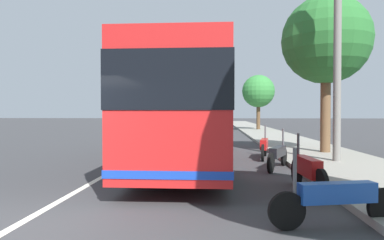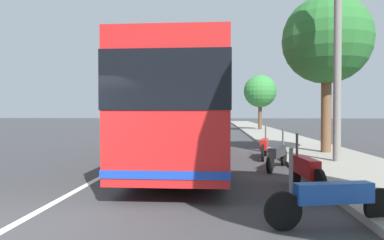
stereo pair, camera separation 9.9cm
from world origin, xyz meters
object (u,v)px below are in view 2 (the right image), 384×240
at_px(car_behind_bus, 210,121).
at_px(roadside_tree_mid_block, 327,40).
at_px(motorcycle_nearest_curb, 264,146).
at_px(utility_pole, 338,39).
at_px(motorcycle_angled, 278,154).
at_px(car_ahead_same_lane, 166,123).
at_px(coach_bus, 190,107).
at_px(motorcycle_by_tree, 306,171).
at_px(roadside_tree_far_block, 260,91).
at_px(motorcycle_far_end, 333,198).

distance_m(car_behind_bus, roadside_tree_mid_block, 33.79).
distance_m(motorcycle_nearest_curb, utility_pole, 4.66).
xyz_separation_m(motorcycle_angled, car_ahead_same_lane, (23.22, 7.09, 0.27)).
relative_size(coach_bus, car_ahead_same_lane, 2.73).
relative_size(coach_bus, motorcycle_angled, 5.85).
bearing_deg(coach_bus, motorcycle_nearest_curb, -70.50).
bearing_deg(motorcycle_by_tree, motorcycle_angled, -2.96).
bearing_deg(roadside_tree_far_block, coach_bus, 166.96).
distance_m(car_behind_bus, utility_pole, 36.32).
bearing_deg(car_behind_bus, car_ahead_same_lane, 162.04).
relative_size(car_ahead_same_lane, car_behind_bus, 1.08).
height_order(motorcycle_nearest_curb, roadside_tree_mid_block, roadside_tree_mid_block).
bearing_deg(utility_pole, motorcycle_by_tree, 153.99).
bearing_deg(coach_bus, roadside_tree_far_block, -13.13).
xyz_separation_m(motorcycle_nearest_curb, car_ahead_same_lane, (20.65, 7.01, 0.25)).
xyz_separation_m(coach_bus, car_ahead_same_lane, (21.65, 4.21, -1.24)).
relative_size(motorcycle_by_tree, motorcycle_angled, 1.07).
relative_size(motorcycle_angled, utility_pole, 0.25).
relative_size(motorcycle_by_tree, roadside_tree_far_block, 0.41).
bearing_deg(motorcycle_nearest_curb, coach_bus, 120.87).
xyz_separation_m(motorcycle_far_end, motorcycle_nearest_curb, (8.15, -0.03, 0.03)).
bearing_deg(roadside_tree_mid_block, motorcycle_angled, 145.02).
distance_m(coach_bus, motorcycle_nearest_curb, 3.33).
height_order(coach_bus, motorcycle_nearest_curb, coach_bus).
bearing_deg(roadside_tree_far_block, motorcycle_nearest_curb, 173.64).
height_order(motorcycle_by_tree, utility_pole, utility_pole).
distance_m(motorcycle_angled, car_behind_bus, 36.93).
bearing_deg(car_behind_bus, motorcycle_far_end, -177.27).
xyz_separation_m(motorcycle_nearest_curb, roadside_tree_mid_block, (1.17, -2.68, 4.29)).
bearing_deg(motorcycle_by_tree, car_behind_bus, 0.05).
xyz_separation_m(coach_bus, motorcycle_nearest_curb, (1.00, -2.80, -1.49)).
relative_size(coach_bus, roadside_tree_far_block, 2.22).
bearing_deg(motorcycle_far_end, roadside_tree_far_block, -107.35).
relative_size(motorcycle_nearest_curb, roadside_tree_far_block, 0.41).
height_order(motorcycle_angled, roadside_tree_mid_block, roadside_tree_mid_block).
bearing_deg(motorcycle_nearest_curb, car_behind_bus, 16.14).
height_order(coach_bus, car_behind_bus, coach_bus).
bearing_deg(roadside_tree_far_block, motorcycle_by_tree, 175.30).
xyz_separation_m(car_ahead_same_lane, car_behind_bus, (13.59, -4.10, -0.02)).
xyz_separation_m(roadside_tree_mid_block, utility_pole, (-2.70, 0.46, -0.49)).
height_order(coach_bus, motorcycle_by_tree, coach_bus).
distance_m(motorcycle_nearest_curb, car_ahead_same_lane, 21.81).
bearing_deg(car_ahead_same_lane, motorcycle_angled, 15.41).
distance_m(motorcycle_by_tree, car_behind_bus, 40.15).
xyz_separation_m(motorcycle_angled, roadside_tree_far_block, (23.95, -2.31, 3.46)).
xyz_separation_m(coach_bus, roadside_tree_mid_block, (2.16, -5.48, 2.80)).
relative_size(car_ahead_same_lane, utility_pole, 0.53).
bearing_deg(motorcycle_angled, car_behind_bus, 28.41).
distance_m(motorcycle_by_tree, motorcycle_nearest_curb, 5.79).
bearing_deg(motorcycle_far_end, car_behind_bus, -98.79).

